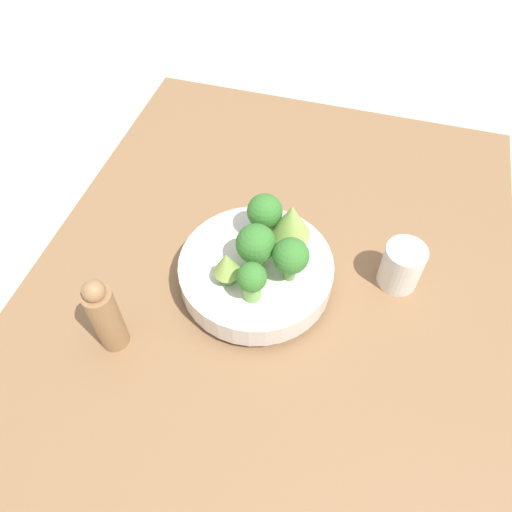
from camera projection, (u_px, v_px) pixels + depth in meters
name	position (u px, v px, depth m)	size (l,w,h in m)	color
ground_plane	(270.00, 290.00, 0.94)	(6.00, 6.00, 0.00)	beige
table	(270.00, 283.00, 0.92)	(1.08, 0.85, 0.04)	olive
bowl	(256.00, 272.00, 0.87)	(0.27, 0.27, 0.06)	silver
broccoli_floret_right	(252.00, 280.00, 0.77)	(0.05, 0.05, 0.08)	#7AB256
broccoli_floret_left	(265.00, 213.00, 0.85)	(0.06, 0.06, 0.09)	#609347
broccoli_floret_back	(291.00, 257.00, 0.79)	(0.06, 0.06, 0.08)	#609347
romanesco_piece_near	(227.00, 265.00, 0.80)	(0.05, 0.05, 0.07)	#609347
broccoli_floret_center	(256.00, 245.00, 0.81)	(0.07, 0.07, 0.09)	#7AB256
romanesco_piece_far	(291.00, 222.00, 0.82)	(0.07, 0.07, 0.10)	#609347
cup	(402.00, 266.00, 0.86)	(0.07, 0.07, 0.09)	silver
pepper_mill	(105.00, 316.00, 0.76)	(0.05, 0.05, 0.16)	#997047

